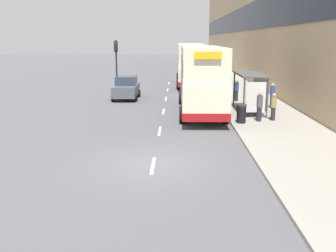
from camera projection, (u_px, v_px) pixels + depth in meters
name	position (u px, v px, depth m)	size (l,w,h in m)	color
ground_plane	(153.00, 165.00, 14.55)	(220.00, 220.00, 0.00)	#515156
pavement	(217.00, 74.00, 51.87)	(5.00, 93.00, 0.14)	gray
terrace_facade	(249.00, 14.00, 49.98)	(3.10, 93.00, 16.00)	tan
lane_mark_0	(153.00, 165.00, 14.43)	(0.12, 2.00, 0.01)	silver
lane_mark_1	(160.00, 131.00, 19.84)	(0.12, 2.00, 0.01)	silver
lane_mark_2	(163.00, 111.00, 25.26)	(0.12, 2.00, 0.01)	silver
lane_mark_3	(166.00, 99.00, 30.67)	(0.12, 2.00, 0.01)	silver
lane_mark_4	(168.00, 90.00, 36.08)	(0.12, 2.00, 0.01)	silver
lane_mark_5	(169.00, 83.00, 41.49)	(0.12, 2.00, 0.01)	silver
bus_shelter	(254.00, 86.00, 23.74)	(1.60, 4.20, 2.48)	#4C4C51
double_decker_bus_near	(201.00, 78.00, 24.27)	(2.85, 10.20, 4.30)	beige
double_decker_bus_ahead	(190.00, 64.00, 39.08)	(2.85, 11.17, 4.30)	beige
car_0	(126.00, 88.00, 30.42)	(2.02, 4.00, 1.84)	#4C5156
car_1	(188.00, 61.00, 67.13)	(1.94, 4.59, 1.77)	#B7B799
pedestrian_at_shelter	(260.00, 106.00, 21.41)	(0.34, 0.34, 1.73)	#23232D
pedestrian_1	(273.00, 107.00, 21.68)	(0.31, 0.31, 1.59)	#23232D
pedestrian_2	(236.00, 90.00, 28.45)	(0.33, 0.33, 1.65)	#23232D
pedestrian_3	(272.00, 95.00, 25.66)	(0.33, 0.33, 1.68)	#23232D
litter_bin	(241.00, 114.00, 21.09)	(0.55, 0.55, 1.05)	black
traffic_light_far_kerb	(116.00, 58.00, 32.50)	(0.30, 0.32, 4.70)	black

